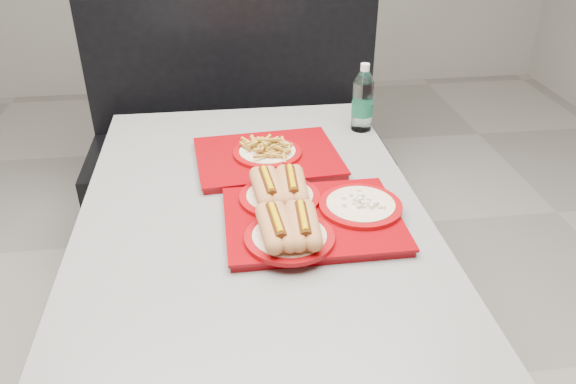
{
  "coord_description": "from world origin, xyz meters",
  "views": [
    {
      "loc": [
        -0.07,
        -1.25,
        1.54
      ],
      "look_at": [
        0.09,
        -0.06,
        0.83
      ],
      "focal_mm": 35.0,
      "sensor_mm": 36.0,
      "label": 1
    }
  ],
  "objects": [
    {
      "name": "diner_table",
      "position": [
        0.0,
        0.0,
        0.58
      ],
      "size": [
        0.92,
        1.42,
        0.75
      ],
      "color": "black",
      "rests_on": "ground"
    },
    {
      "name": "booth_bench",
      "position": [
        0.0,
        1.09,
        0.4
      ],
      "size": [
        1.3,
        0.57,
        1.35
      ],
      "color": "black",
      "rests_on": "ground"
    },
    {
      "name": "tray_near",
      "position": [
        0.13,
        -0.09,
        0.78
      ],
      "size": [
        0.45,
        0.4,
        0.1
      ],
      "rotation": [
        0.0,
        0.0,
        0.01
      ],
      "color": "#7E0308",
      "rests_on": "diner_table"
    },
    {
      "name": "tray_far",
      "position": [
        0.07,
        0.27,
        0.77
      ],
      "size": [
        0.45,
        0.37,
        0.08
      ],
      "rotation": [
        0.0,
        0.0,
        0.08
      ],
      "color": "#7E0308",
      "rests_on": "diner_table"
    },
    {
      "name": "water_bottle",
      "position": [
        0.41,
        0.47,
        0.85
      ],
      "size": [
        0.07,
        0.07,
        0.23
      ],
      "rotation": [
        0.0,
        0.0,
        -0.41
      ],
      "color": "silver",
      "rests_on": "diner_table"
    }
  ]
}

